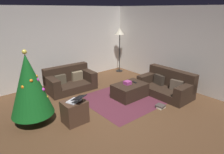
{
  "coord_description": "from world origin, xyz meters",
  "views": [
    {
      "loc": [
        -2.58,
        -3.21,
        2.51
      ],
      "look_at": [
        0.62,
        0.63,
        0.75
      ],
      "focal_mm": 31.28,
      "sensor_mm": 36.0,
      "label": 1
    }
  ],
  "objects_px": {
    "tv_remote": "(134,82)",
    "laptop": "(76,100)",
    "ottoman": "(130,91)",
    "corner_lamp": "(120,35)",
    "couch_left": "(70,81)",
    "couch_right": "(167,85)",
    "side_table": "(75,112)",
    "gift_box": "(127,83)",
    "christmas_tree": "(29,85)",
    "book_stack": "(161,106)"
  },
  "relations": [
    {
      "from": "tv_remote",
      "to": "laptop",
      "type": "relative_size",
      "value": 0.34
    },
    {
      "from": "ottoman",
      "to": "corner_lamp",
      "type": "bearing_deg",
      "value": 55.07
    },
    {
      "from": "couch_left",
      "to": "corner_lamp",
      "type": "bearing_deg",
      "value": -168.75
    },
    {
      "from": "couch_right",
      "to": "corner_lamp",
      "type": "bearing_deg",
      "value": -9.8
    },
    {
      "from": "couch_right",
      "to": "corner_lamp",
      "type": "distance_m",
      "value": 3.0
    },
    {
      "from": "ottoman",
      "to": "corner_lamp",
      "type": "distance_m",
      "value": 2.89
    },
    {
      "from": "side_table",
      "to": "laptop",
      "type": "relative_size",
      "value": 1.12
    },
    {
      "from": "gift_box",
      "to": "corner_lamp",
      "type": "relative_size",
      "value": 0.11
    },
    {
      "from": "christmas_tree",
      "to": "book_stack",
      "type": "distance_m",
      "value": 3.3
    },
    {
      "from": "couch_right",
      "to": "tv_remote",
      "type": "xyz_separation_m",
      "value": [
        -0.82,
        0.6,
        0.13
      ]
    },
    {
      "from": "couch_right",
      "to": "side_table",
      "type": "bearing_deg",
      "value": 81.72
    },
    {
      "from": "couch_left",
      "to": "side_table",
      "type": "xyz_separation_m",
      "value": [
        -0.87,
        -1.86,
        -0.03
      ]
    },
    {
      "from": "christmas_tree",
      "to": "ottoman",
      "type": "bearing_deg",
      "value": -9.67
    },
    {
      "from": "tv_remote",
      "to": "christmas_tree",
      "type": "relative_size",
      "value": 0.09
    },
    {
      "from": "side_table",
      "to": "laptop",
      "type": "height_order",
      "value": "laptop"
    },
    {
      "from": "ottoman",
      "to": "side_table",
      "type": "relative_size",
      "value": 1.84
    },
    {
      "from": "couch_left",
      "to": "ottoman",
      "type": "distance_m",
      "value": 2.01
    },
    {
      "from": "gift_box",
      "to": "book_stack",
      "type": "xyz_separation_m",
      "value": [
        0.21,
        -1.06,
        -0.42
      ]
    },
    {
      "from": "gift_box",
      "to": "laptop",
      "type": "xyz_separation_m",
      "value": [
        -1.86,
        -0.26,
        0.12
      ]
    },
    {
      "from": "couch_left",
      "to": "tv_remote",
      "type": "distance_m",
      "value": 2.11
    },
    {
      "from": "laptop",
      "to": "book_stack",
      "type": "height_order",
      "value": "laptop"
    },
    {
      "from": "gift_box",
      "to": "laptop",
      "type": "relative_size",
      "value": 0.4
    },
    {
      "from": "ottoman",
      "to": "gift_box",
      "type": "distance_m",
      "value": 0.26
    },
    {
      "from": "side_table",
      "to": "book_stack",
      "type": "relative_size",
      "value": 2.19
    },
    {
      "from": "couch_right",
      "to": "book_stack",
      "type": "xyz_separation_m",
      "value": [
        -0.86,
        -0.44,
        -0.25
      ]
    },
    {
      "from": "gift_box",
      "to": "christmas_tree",
      "type": "height_order",
      "value": "christmas_tree"
    },
    {
      "from": "christmas_tree",
      "to": "laptop",
      "type": "height_order",
      "value": "christmas_tree"
    },
    {
      "from": "christmas_tree",
      "to": "book_stack",
      "type": "xyz_separation_m",
      "value": [
        2.82,
        -1.48,
        -0.88
      ]
    },
    {
      "from": "couch_right",
      "to": "laptop",
      "type": "height_order",
      "value": "couch_right"
    },
    {
      "from": "tv_remote",
      "to": "christmas_tree",
      "type": "xyz_separation_m",
      "value": [
        -2.86,
        0.44,
        0.5
      ]
    },
    {
      "from": "christmas_tree",
      "to": "couch_right",
      "type": "bearing_deg",
      "value": -15.79
    },
    {
      "from": "tv_remote",
      "to": "couch_left",
      "type": "bearing_deg",
      "value": 133.22
    },
    {
      "from": "couch_left",
      "to": "christmas_tree",
      "type": "relative_size",
      "value": 0.89
    },
    {
      "from": "book_stack",
      "to": "corner_lamp",
      "type": "distance_m",
      "value": 3.7
    },
    {
      "from": "couch_left",
      "to": "couch_right",
      "type": "height_order",
      "value": "couch_right"
    },
    {
      "from": "tv_remote",
      "to": "book_stack",
      "type": "height_order",
      "value": "tv_remote"
    },
    {
      "from": "ottoman",
      "to": "side_table",
      "type": "bearing_deg",
      "value": -175.2
    },
    {
      "from": "laptop",
      "to": "corner_lamp",
      "type": "relative_size",
      "value": 0.27
    },
    {
      "from": "laptop",
      "to": "christmas_tree",
      "type": "bearing_deg",
      "value": 138.06
    },
    {
      "from": "couch_right",
      "to": "side_table",
      "type": "xyz_separation_m",
      "value": [
        -2.95,
        0.42,
        -0.03
      ]
    },
    {
      "from": "couch_right",
      "to": "book_stack",
      "type": "distance_m",
      "value": 1.0
    },
    {
      "from": "christmas_tree",
      "to": "side_table",
      "type": "distance_m",
      "value": 1.16
    },
    {
      "from": "tv_remote",
      "to": "christmas_tree",
      "type": "distance_m",
      "value": 2.94
    },
    {
      "from": "christmas_tree",
      "to": "side_table",
      "type": "xyz_separation_m",
      "value": [
        0.73,
        -0.62,
        -0.66
      ]
    },
    {
      "from": "laptop",
      "to": "corner_lamp",
      "type": "height_order",
      "value": "corner_lamp"
    },
    {
      "from": "ottoman",
      "to": "side_table",
      "type": "distance_m",
      "value": 1.95
    },
    {
      "from": "christmas_tree",
      "to": "book_stack",
      "type": "relative_size",
      "value": 7.08
    },
    {
      "from": "couch_left",
      "to": "christmas_tree",
      "type": "distance_m",
      "value": 2.12
    },
    {
      "from": "ottoman",
      "to": "corner_lamp",
      "type": "xyz_separation_m",
      "value": [
        1.47,
        2.11,
        1.31
      ]
    },
    {
      "from": "side_table",
      "to": "laptop",
      "type": "bearing_deg",
      "value": -68.57
    }
  ]
}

